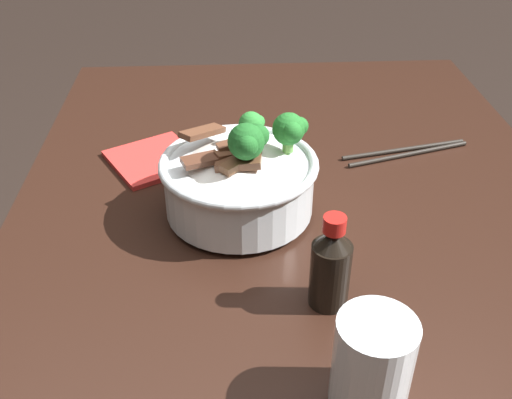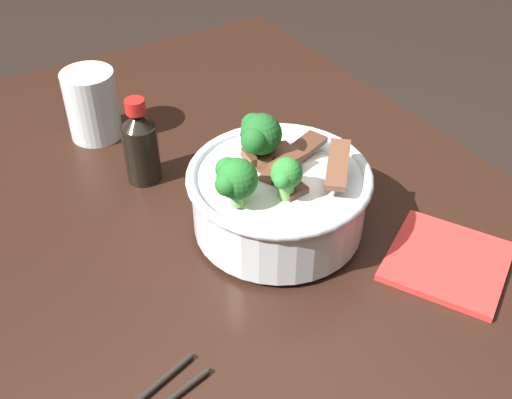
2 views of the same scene
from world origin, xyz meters
name	(u,v)px [view 1 (image 1 of 2)]	position (x,y,z in m)	size (l,w,h in m)	color
dining_table	(294,299)	(0.00, 0.00, 0.66)	(1.11, 0.80, 0.83)	black
rice_bowl	(240,176)	(0.00, -0.08, 0.89)	(0.21, 0.21, 0.15)	silver
drinking_glass	(372,367)	(0.31, 0.03, 0.87)	(0.07, 0.07, 0.10)	white
chopsticks_pair	(406,152)	(-0.15, 0.19, 0.83)	(0.08, 0.21, 0.01)	#28231E
soy_sauce_bottle	(331,267)	(0.18, 0.01, 0.88)	(0.05, 0.05, 0.12)	black
folded_napkin	(154,159)	(-0.15, -0.21, 0.83)	(0.13, 0.13, 0.01)	red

